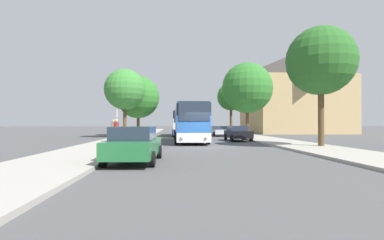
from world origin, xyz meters
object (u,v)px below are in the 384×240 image
(pedestrian_waiting_near, at_px, (113,130))
(parked_car_right_far, at_px, (220,131))
(bus_middle, at_px, (184,123))
(parked_car_right_near, at_px, (238,133))
(bus_stop_sign, at_px, (117,122))
(tree_left_near, at_px, (138,97))
(tree_right_far, at_px, (321,61))
(parked_car_left_curb, at_px, (134,144))
(pedestrian_waiting_far, at_px, (116,132))
(tree_right_near, at_px, (231,97))
(tree_right_mid, at_px, (247,88))
(tree_left_far, at_px, (125,90))
(bus_front, at_px, (190,122))

(pedestrian_waiting_near, bearing_deg, parked_car_right_far, 76.71)
(bus_middle, height_order, parked_car_right_far, bus_middle)
(bus_middle, distance_m, parked_car_right_near, 12.22)
(bus_stop_sign, bearing_deg, tree_left_near, 91.09)
(bus_middle, relative_size, pedestrian_waiting_near, 5.72)
(bus_middle, bearing_deg, tree_right_far, -64.52)
(parked_car_right_far, bearing_deg, parked_car_left_curb, 70.71)
(tree_right_far, bearing_deg, pedestrian_waiting_far, 174.97)
(tree_right_far, bearing_deg, tree_right_near, 92.89)
(parked_car_right_far, xyz_separation_m, tree_right_mid, (3.50, -0.65, 5.53))
(pedestrian_waiting_far, bearing_deg, bus_middle, 110.51)
(bus_middle, height_order, tree_right_near, tree_right_near)
(parked_car_left_curb, bearing_deg, tree_left_far, 102.71)
(parked_car_left_curb, height_order, tree_right_far, tree_right_far)
(parked_car_right_far, xyz_separation_m, tree_left_far, (-11.70, -3.16, 4.95))
(bus_middle, distance_m, parked_car_left_curb, 26.80)
(bus_middle, relative_size, tree_left_near, 1.33)
(bus_front, bearing_deg, tree_right_mid, 53.94)
(bus_stop_sign, relative_size, pedestrian_waiting_far, 1.46)
(parked_car_right_far, height_order, pedestrian_waiting_far, pedestrian_waiting_far)
(tree_left_far, distance_m, tree_right_mid, 15.41)
(tree_right_mid, bearing_deg, tree_left_near, 168.12)
(parked_car_right_far, distance_m, tree_left_near, 11.95)
(bus_stop_sign, distance_m, tree_left_far, 11.87)
(parked_car_right_near, relative_size, tree_right_mid, 0.49)
(bus_front, xyz_separation_m, tree_right_mid, (7.98, 11.09, 4.46))
(tree_right_near, bearing_deg, pedestrian_waiting_near, -125.52)
(parked_car_right_near, distance_m, tree_right_far, 10.81)
(bus_middle, bearing_deg, pedestrian_waiting_near, -113.55)
(parked_car_right_near, bearing_deg, tree_left_far, -32.00)
(tree_right_near, height_order, tree_right_mid, tree_right_mid)
(bus_middle, xyz_separation_m, tree_left_near, (-6.21, 1.33, 3.49))
(parked_car_right_near, height_order, tree_left_far, tree_left_far)
(bus_front, bearing_deg, bus_stop_sign, -157.06)
(parked_car_right_near, height_order, tree_left_near, tree_left_near)
(parked_car_right_near, distance_m, tree_left_near, 17.26)
(bus_stop_sign, relative_size, pedestrian_waiting_near, 1.45)
(pedestrian_waiting_far, bearing_deg, bus_front, 83.47)
(parked_car_left_curb, relative_size, tree_right_mid, 0.51)
(parked_car_right_far, height_order, tree_left_near, tree_left_near)
(parked_car_left_curb, bearing_deg, parked_car_right_near, 65.52)
(parked_car_right_near, bearing_deg, bus_front, 17.13)
(pedestrian_waiting_near, height_order, tree_right_mid, tree_right_mid)
(tree_left_near, xyz_separation_m, tree_right_far, (14.90, -21.17, 0.70))
(tree_left_far, bearing_deg, parked_car_right_far, 15.12)
(parked_car_left_curb, relative_size, tree_left_near, 0.60)
(parked_car_left_curb, height_order, tree_right_near, tree_right_near)
(parked_car_right_near, relative_size, tree_left_near, 0.57)
(parked_car_left_curb, bearing_deg, pedestrian_waiting_near, 107.51)
(bus_middle, relative_size, tree_right_near, 1.37)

